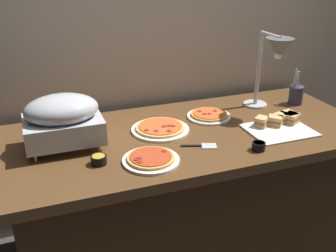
{
  "coord_description": "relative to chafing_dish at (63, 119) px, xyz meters",
  "views": [
    {
      "loc": [
        -0.74,
        -1.71,
        1.62
      ],
      "look_at": [
        -0.11,
        0.0,
        0.81
      ],
      "focal_mm": 42.56,
      "sensor_mm": 36.0,
      "label": 1
    }
  ],
  "objects": [
    {
      "name": "serving_spatula",
      "position": [
        0.6,
        -0.21,
        -0.14
      ],
      "size": [
        0.17,
        0.09,
        0.01
      ],
      "color": "#B7BABF",
      "rests_on": "buffet_table"
    },
    {
      "name": "pizza_plate_front",
      "position": [
        0.48,
        0.02,
        -0.13
      ],
      "size": [
        0.3,
        0.3,
        0.03
      ],
      "color": "white",
      "rests_on": "buffet_table"
    },
    {
      "name": "chafing_dish",
      "position": [
        0.0,
        0.0,
        0.0
      ],
      "size": [
        0.35,
        0.26,
        0.26
      ],
      "color": "#B7BABF",
      "rests_on": "buffet_table"
    },
    {
      "name": "utensil_holder",
      "position": [
        1.38,
        0.11,
        -0.09
      ],
      "size": [
        0.08,
        0.08,
        0.22
      ],
      "color": "#383347",
      "rests_on": "buffet_table"
    },
    {
      "name": "sandwich_platter",
      "position": [
        1.09,
        -0.16,
        -0.12
      ],
      "size": [
        0.33,
        0.27,
        0.06
      ],
      "color": "white",
      "rests_on": "buffet_table"
    },
    {
      "name": "buffet_table",
      "position": [
        0.62,
        -0.04,
        -0.52
      ],
      "size": [
        1.9,
        0.84,
        0.76
      ],
      "color": "brown",
      "rests_on": "ground_plane"
    },
    {
      "name": "ground_plane",
      "position": [
        0.62,
        -0.04,
        -0.91
      ],
      "size": [
        8.0,
        8.0,
        0.0
      ],
      "primitive_type": "plane",
      "color": "#38332D"
    },
    {
      "name": "heat_lamp",
      "position": [
        1.14,
        0.03,
        0.2
      ],
      "size": [
        0.15,
        0.32,
        0.45
      ],
      "color": "#B7BABF",
      "rests_on": "buffet_table"
    },
    {
      "name": "sauce_cup_far",
      "position": [
        0.84,
        -0.34,
        -0.12
      ],
      "size": [
        0.06,
        0.06,
        0.04
      ],
      "color": "black",
      "rests_on": "buffet_table"
    },
    {
      "name": "pizza_plate_raised_stand",
      "position": [
        0.34,
        -0.27,
        -0.13
      ],
      "size": [
        0.26,
        0.26,
        0.03
      ],
      "color": "white",
      "rests_on": "buffet_table"
    },
    {
      "name": "back_wall",
      "position": [
        0.62,
        0.46,
        0.29
      ],
      "size": [
        4.4,
        0.04,
        2.4
      ],
      "primitive_type": "cube",
      "color": "#B7A893",
      "rests_on": "ground_plane"
    },
    {
      "name": "pizza_plate_center",
      "position": [
        0.8,
        0.1,
        -0.13
      ],
      "size": [
        0.25,
        0.25,
        0.03
      ],
      "color": "white",
      "rests_on": "buffet_table"
    },
    {
      "name": "sauce_cup_near",
      "position": [
        0.12,
        -0.22,
        -0.12
      ],
      "size": [
        0.07,
        0.07,
        0.04
      ],
      "color": "black",
      "rests_on": "buffet_table"
    }
  ]
}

